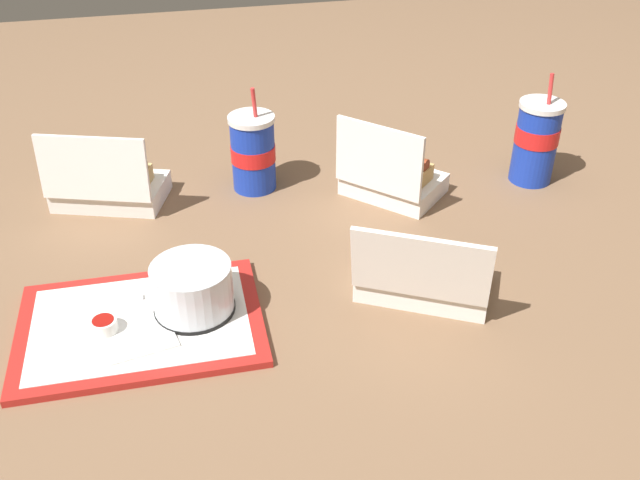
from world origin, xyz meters
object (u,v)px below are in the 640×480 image
Objects in this scene: clamshell_hotdog_right at (424,273)px; clamshell_hotdog_left at (108,184)px; plastic_fork at (108,303)px; soda_cup_left at (536,140)px; food_tray at (141,324)px; cake_container at (193,290)px; clamshell_hotdog_front at (392,176)px; ketchup_cup at (104,326)px; soda_cup_right at (253,152)px.

clamshell_hotdog_right is 0.65m from clamshell_hotdog_left.
clamshell_hotdog_left reaches higher than clamshell_hotdog_right.
plastic_fork is 0.42× the size of clamshell_hotdog_right.
plastic_fork is 0.89m from soda_cup_left.
clamshell_hotdog_right is at bearing -12.58° from plastic_fork.
clamshell_hotdog_left is at bearing 97.03° from food_tray.
clamshell_hotdog_front reaches higher than cake_container.
clamshell_hotdog_front reaches higher than plastic_fork.
plastic_fork is (-0.05, 0.05, 0.01)m from food_tray.
plastic_fork is at bearing 172.20° from clamshell_hotdog_right.
food_tray is at bearing -173.50° from cake_container.
soda_cup_right reaches higher than ketchup_cup.
ketchup_cup is (-0.05, -0.02, 0.02)m from food_tray.
plastic_fork reaches higher than food_tray.
ketchup_cup is 0.36× the size of plastic_fork.
clamshell_hotdog_left is at bearing 85.29° from plastic_fork.
clamshell_hotdog_front is 1.06× the size of soda_cup_right.
soda_cup_right is at bearing 59.19° from food_tray.
soda_cup_left is (0.85, 0.25, 0.07)m from plastic_fork.
food_tray is 1.56× the size of clamshell_hotdog_left.
cake_container is 0.49× the size of clamshell_hotdog_right.
soda_cup_left is (0.35, 0.32, 0.05)m from clamshell_hotdog_right.
clamshell_hotdog_right is 0.47m from soda_cup_left.
plastic_fork is (-0.13, 0.04, -0.04)m from cake_container.
plastic_fork is at bearing -129.67° from soda_cup_right.
soda_cup_right reaches higher than clamshell_hotdog_left.
plastic_fork is 0.46× the size of clamshell_hotdog_left.
cake_container is at bearing 6.50° from food_tray.
cake_container is 0.77m from soda_cup_left.
soda_cup_right reaches higher than food_tray.
clamshell_hotdog_front is (0.55, 0.32, 0.01)m from ketchup_cup.
clamshell_hotdog_left is (-0.55, 0.10, -0.00)m from clamshell_hotdog_front.
clamshell_hotdog_right is 1.20× the size of soda_cup_right.
clamshell_hotdog_left is 0.86m from soda_cup_left.
clamshell_hotdog_left reaches higher than ketchup_cup.
plastic_fork is at bearing 133.01° from food_tray.
clamshell_hotdog_right is at bearing -98.73° from clamshell_hotdog_front.
food_tray is 1.61× the size of soda_cup_left.
ketchup_cup is 0.07m from plastic_fork.
food_tray is 1.72× the size of soda_cup_right.
soda_cup_left is (0.85, -0.10, 0.05)m from clamshell_hotdog_left.
cake_container is at bearing -111.49° from soda_cup_right.
soda_cup_right is at bearing 117.36° from clamshell_hotdog_right.
clamshell_hotdog_left is 0.29m from soda_cup_right.
food_tray is 0.06m from ketchup_cup.
clamshell_hotdog_left is (-0.05, 0.40, 0.03)m from food_tray.
clamshell_hotdog_front is at bearing -19.23° from soda_cup_right.
cake_container is at bearing -71.14° from clamshell_hotdog_left.
soda_cup_right is (-0.26, 0.09, 0.04)m from clamshell_hotdog_front.
clamshell_hotdog_front is (0.50, 0.31, 0.03)m from food_tray.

